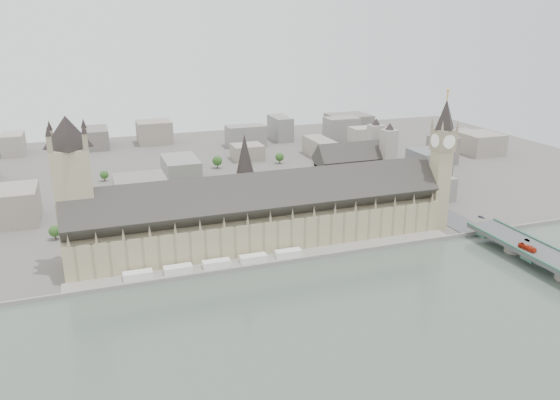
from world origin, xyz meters
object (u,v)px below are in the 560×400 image
object	(u,v)px
red_bus_north	(527,248)
car_silver	(527,240)
westminster_abbey	(354,172)
westminster_bridge	(556,267)
elizabeth_tower	(442,156)
victoria_tower	(74,187)
car_approach	(482,217)
palace_of_westminster	(262,216)

from	to	relation	value
red_bus_north	car_silver	bearing A→B (deg)	38.27
red_bus_north	car_silver	xyz separation A→B (m)	(11.62, 12.40, -1.09)
westminster_abbey	westminster_bridge	bearing A→B (deg)	-74.36
elizabeth_tower	victoria_tower	xyz separation A→B (m)	(-260.00, 18.00, -2.88)
westminster_bridge	car_approach	xyz separation A→B (m)	(5.62, 79.17, 5.89)
palace_of_westminster	westminster_abbey	xyz separation A→B (m)	(110.92, 75.30, 2.38)
red_bus_north	car_approach	bearing A→B (deg)	69.92
palace_of_westminster	red_bus_north	world-z (taller)	palace_of_westminster
westminster_bridge	red_bus_north	world-z (taller)	red_bus_north
victoria_tower	car_approach	xyz separation A→B (m)	(289.62, -34.33, -44.19)
victoria_tower	red_bus_north	xyz separation A→B (m)	(277.38, -94.61, -43.23)
westminster_bridge	westminster_abbey	size ratio (longest dim) A/B	4.78
westminster_abbey	red_bus_north	bearing A→B (deg)	-74.80
elizabeth_tower	car_approach	world-z (taller)	elizabeth_tower
palace_of_westminster	car_silver	xyz separation A→B (m)	(167.00, -75.90, -11.83)
palace_of_westminster	victoria_tower	world-z (taller)	victoria_tower
palace_of_westminster	westminster_bridge	distance (m)	195.05
westminster_abbey	elizabeth_tower	bearing A→B (deg)	-72.71
car_silver	victoria_tower	bearing A→B (deg)	157.22
westminster_bridge	car_silver	distance (m)	32.21
westminster_bridge	westminster_abbey	xyz separation A→B (m)	(-51.08, 182.50, 19.96)
westminster_abbey	car_silver	size ratio (longest dim) A/B	17.82
westminster_abbey	car_approach	bearing A→B (deg)	-61.25
elizabeth_tower	car_approach	bearing A→B (deg)	-28.87
westminster_abbey	car_approach	distance (m)	118.70
victoria_tower	westminster_abbey	xyz separation A→B (m)	(232.92, 69.00, -30.12)
westminster_bridge	car_approach	bearing A→B (deg)	85.94
westminster_bridge	elizabeth_tower	bearing A→B (deg)	104.11
palace_of_westminster	victoria_tower	bearing A→B (deg)	177.04
westminster_bridge	car_approach	size ratio (longest dim) A/B	61.54
elizabeth_tower	red_bus_north	world-z (taller)	elizabeth_tower
victoria_tower	car_silver	distance (m)	303.72
red_bus_north	palace_of_westminster	bearing A→B (deg)	141.78
victoria_tower	elizabeth_tower	bearing A→B (deg)	-3.96
victoria_tower	westminster_bridge	bearing A→B (deg)	-21.78
elizabeth_tower	victoria_tower	bearing A→B (deg)	176.04
elizabeth_tower	westminster_abbey	world-z (taller)	elizabeth_tower
red_bus_north	car_silver	size ratio (longest dim) A/B	3.24
westminster_abbey	red_bus_north	distance (m)	170.05
westminster_bridge	red_bus_north	bearing A→B (deg)	109.30
car_silver	car_approach	bearing A→B (deg)	82.36
car_silver	car_approach	xyz separation A→B (m)	(0.62, 47.87, 0.14)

